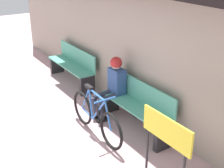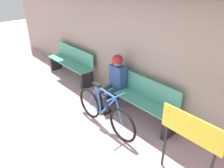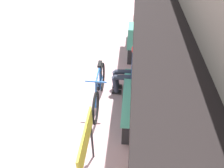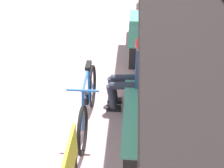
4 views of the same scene
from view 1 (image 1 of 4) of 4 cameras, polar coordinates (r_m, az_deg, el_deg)
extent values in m
cube|color=#9E9384|center=(5.65, 6.31, 8.30)|extent=(12.00, 0.12, 3.20)
cube|color=#51A88E|center=(5.67, 4.17, -4.05)|extent=(1.69, 0.42, 0.03)
cube|color=#51A88E|center=(5.68, 5.80, -1.61)|extent=(1.69, 0.03, 0.40)
cube|color=#232326|center=(6.35, -0.24, -3.18)|extent=(0.10, 0.36, 0.44)
cube|color=#232326|center=(5.26, 9.40, -9.59)|extent=(0.10, 0.36, 0.44)
torus|color=black|center=(5.89, -5.40, -4.35)|extent=(0.65, 0.05, 0.65)
torus|color=black|center=(5.16, -0.19, -8.58)|extent=(0.65, 0.05, 0.65)
cylinder|color=blue|center=(5.25, -2.82, -1.91)|extent=(0.53, 0.03, 0.07)
cylinder|color=blue|center=(5.34, -2.49, -4.84)|extent=(0.45, 0.03, 0.55)
cylinder|color=blue|center=(5.54, -3.90, -3.61)|extent=(0.13, 0.03, 0.57)
cylinder|color=blue|center=(5.76, -4.51, -5.33)|extent=(0.37, 0.03, 0.09)
cylinder|color=blue|center=(5.67, -4.84, -2.63)|extent=(0.29, 0.02, 0.52)
cylinder|color=blue|center=(5.10, -0.74, -5.89)|extent=(0.20, 0.03, 0.48)
cube|color=black|center=(5.44, -4.25, -0.53)|extent=(0.20, 0.07, 0.05)
cylinder|color=blue|center=(5.05, -1.29, -2.94)|extent=(0.03, 0.40, 0.03)
cylinder|color=black|center=(5.34, -2.49, -4.84)|extent=(0.07, 0.07, 0.17)
cylinder|color=#2D3342|center=(6.10, -1.63, -1.88)|extent=(0.11, 0.44, 0.13)
cylinder|color=#2D3342|center=(6.10, -3.09, -4.03)|extent=(0.11, 0.17, 0.41)
cube|color=black|center=(6.22, -2.80, -5.80)|extent=(0.10, 0.22, 0.06)
cylinder|color=#2D3342|center=(5.94, -0.61, -2.56)|extent=(0.11, 0.44, 0.13)
cylinder|color=#2D3342|center=(5.95, -2.10, -4.78)|extent=(0.11, 0.17, 0.41)
cube|color=black|center=(6.07, -1.83, -6.57)|extent=(0.10, 0.22, 0.06)
cube|color=#2D4C84|center=(6.04, 0.90, 0.57)|extent=(0.34, 0.22, 0.50)
sphere|color=beige|center=(5.90, 0.76, 3.65)|extent=(0.20, 0.20, 0.20)
sphere|color=#B22323|center=(5.89, 0.76, 3.92)|extent=(0.23, 0.23, 0.23)
cube|color=#51A88E|center=(7.71, -7.63, 3.42)|extent=(1.76, 0.42, 0.03)
cube|color=#51A88E|center=(7.73, -6.41, 5.20)|extent=(1.76, 0.03, 0.40)
cube|color=#232326|center=(8.51, -10.03, 3.50)|extent=(0.10, 0.36, 0.44)
cube|color=#232326|center=(7.11, -4.56, -0.23)|extent=(0.10, 0.36, 0.44)
cylinder|color=#232326|center=(4.61, 6.43, -12.30)|extent=(0.04, 0.04, 0.75)
cube|color=yellow|center=(4.09, 9.94, -8.28)|extent=(0.88, 0.03, 0.36)
camera|label=2|loc=(1.53, -24.20, 8.53)|focal=35.00mm
camera|label=3|loc=(3.09, 45.99, 21.28)|focal=35.00mm
camera|label=4|loc=(3.08, 43.90, 16.82)|focal=50.00mm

